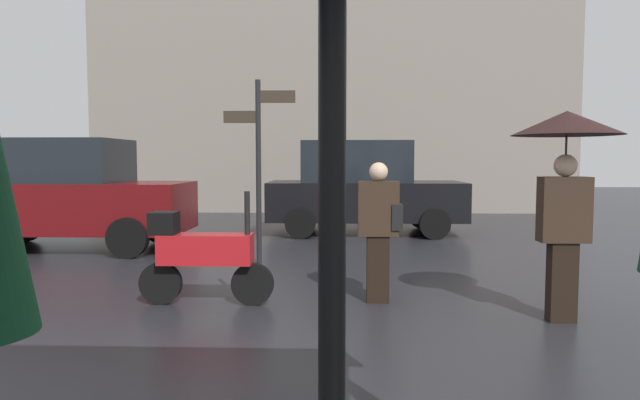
# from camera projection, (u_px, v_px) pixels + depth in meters

# --- Properties ---
(pedestrian_with_umbrella) EXTENTS (1.02, 1.02, 2.03)m
(pedestrian_with_umbrella) POSITION_uv_depth(u_px,v_px,m) (566.00, 155.00, 5.25)
(pedestrian_with_umbrella) COLOR black
(pedestrian_with_umbrella) RESTS_ON ground
(pedestrian_with_bag) EXTENTS (0.48, 0.24, 1.54)m
(pedestrian_with_bag) POSITION_uv_depth(u_px,v_px,m) (380.00, 223.00, 6.03)
(pedestrian_with_bag) COLOR black
(pedestrian_with_bag) RESTS_ON ground
(parked_scooter) EXTENTS (1.47, 0.32, 1.23)m
(parked_scooter) POSITION_uv_depth(u_px,v_px,m) (202.00, 254.00, 5.95)
(parked_scooter) COLOR black
(parked_scooter) RESTS_ON ground
(parked_car_left) EXTENTS (4.09, 1.90, 1.96)m
(parked_car_left) POSITION_uv_depth(u_px,v_px,m) (362.00, 188.00, 11.72)
(parked_car_left) COLOR black
(parked_car_left) RESTS_ON ground
(parked_car_right) EXTENTS (4.07, 1.83, 1.93)m
(parked_car_right) POSITION_uv_depth(u_px,v_px,m) (67.00, 194.00, 9.60)
(parked_car_right) COLOR #590C0F
(parked_car_right) RESTS_ON ground
(street_signpost) EXTENTS (1.08, 0.08, 2.76)m
(street_signpost) POSITION_uv_depth(u_px,v_px,m) (259.00, 152.00, 8.30)
(street_signpost) COLOR black
(street_signpost) RESTS_ON ground
(building_block) EXTENTS (14.40, 3.03, 12.92)m
(building_block) POSITION_uv_depth(u_px,v_px,m) (332.00, 4.00, 17.31)
(building_block) COLOR gray
(building_block) RESTS_ON ground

